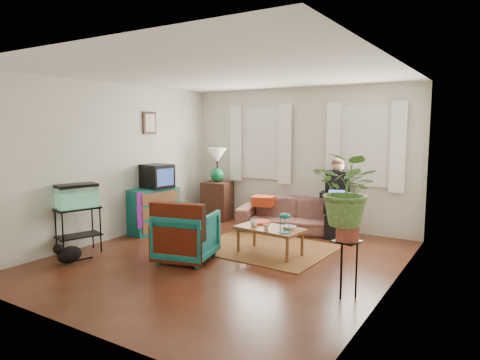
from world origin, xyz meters
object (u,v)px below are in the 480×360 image
Objects in this scene: sofa at (295,210)px; armchair at (187,233)px; plant_stand at (346,269)px; side_table at (217,200)px; coffee_table at (270,241)px; dresser at (153,210)px; aquarium_stand at (78,231)px.

sofa is 2.43m from armchair.
plant_stand is at bearing 163.42° from armchair.
coffee_table is at bearing -37.93° from side_table.
side_table is 2.64m from coffee_table.
coffee_table is 1.75m from plant_stand.
dresser is at bearing -102.65° from side_table.
coffee_table is (0.29, -1.51, -0.19)m from sofa.
armchair is at bearing 39.26° from aquarium_stand.
armchair is at bearing 177.75° from plant_stand.
plant_stand is (3.54, -2.56, -0.06)m from side_table.
coffee_table is at bearing -94.37° from sofa.
dresser is 1.38× the size of plant_stand.
sofa is at bearing 43.82° from dresser.
aquarium_stand is 1.09× the size of plant_stand.
coffee_table is at bearing -150.14° from armchair.
dresser is 1.58m from aquarium_stand.
aquarium_stand is 0.70× the size of coffee_table.
side_table is 4.37m from plant_stand.
plant_stand is at bearing -35.88° from side_table.
sofa reaches higher than plant_stand.
aquarium_stand is 2.84m from coffee_table.
sofa is 3.01m from plant_stand.
dresser reaches higher than plant_stand.
coffee_table is at bearing 147.22° from plant_stand.
dresser is 1.14× the size of armchair.
sofa is at bearing -3.63° from side_table.
aquarium_stand is (-0.35, -3.09, -0.04)m from side_table.
dresser is 0.90× the size of coffee_table.
coffee_table is (2.42, -0.11, -0.19)m from dresser.
dresser is at bearing 107.12° from aquarium_stand.
aquarium_stand is (-2.14, -2.98, -0.05)m from sofa.
dresser is 2.43m from coffee_table.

